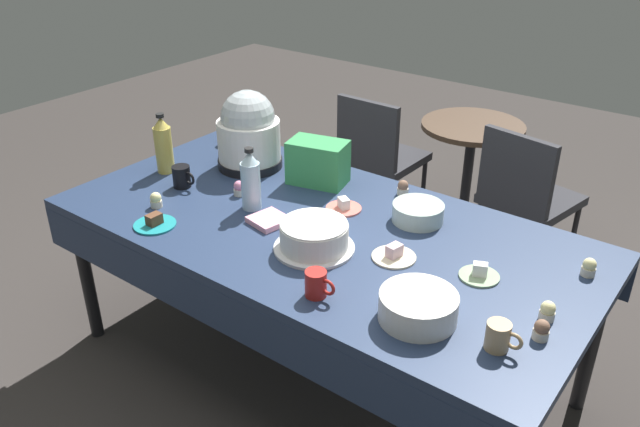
{
  "coord_description": "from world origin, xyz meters",
  "views": [
    {
      "loc": [
        1.38,
        -1.82,
        2.02
      ],
      "look_at": [
        0.0,
        0.0,
        0.8
      ],
      "focal_mm": 36.15,
      "sensor_mm": 36.0,
      "label": 1
    }
  ],
  "objects_px": {
    "coffee_mug_olive": "(230,136)",
    "dessert_plate_coral": "(343,207)",
    "maroon_chair_left": "(378,152)",
    "cupcake_lemon": "(541,330)",
    "cupcake_mint": "(156,200)",
    "dessert_plate_sage": "(479,274)",
    "cupcake_berry": "(589,267)",
    "cupcake_rose": "(240,188)",
    "coffee_mug_black": "(182,177)",
    "maroon_chair_right": "(525,192)",
    "glass_salad_bowl": "(418,213)",
    "dessert_plate_cream": "(394,255)",
    "frosted_layer_cake": "(314,237)",
    "coffee_mug_tan": "(499,336)",
    "soda_bottle_ginger_ale": "(163,145)",
    "ceramic_snack_bowl": "(418,307)",
    "coffee_mug_red": "(317,284)",
    "soda_bottle_water": "(251,181)",
    "potluck_table": "(320,238)",
    "dessert_plate_teal": "(155,223)",
    "cupcake_cocoa": "(548,311)",
    "slow_cooker": "(249,132)",
    "soda_carton": "(318,162)",
    "round_cafe_table": "(469,159)"
  },
  "relations": [
    {
      "from": "slow_cooker",
      "to": "round_cafe_table",
      "type": "height_order",
      "value": "slow_cooker"
    },
    {
      "from": "coffee_mug_olive",
      "to": "dessert_plate_coral",
      "type": "bearing_deg",
      "value": -15.49
    },
    {
      "from": "frosted_layer_cake",
      "to": "dessert_plate_coral",
      "type": "xyz_separation_m",
      "value": [
        -0.1,
        0.33,
        -0.04
      ]
    },
    {
      "from": "potluck_table",
      "to": "frosted_layer_cake",
      "type": "bearing_deg",
      "value": -59.46
    },
    {
      "from": "potluck_table",
      "to": "glass_salad_bowl",
      "type": "bearing_deg",
      "value": 41.56
    },
    {
      "from": "potluck_table",
      "to": "soda_carton",
      "type": "bearing_deg",
      "value": 128.45
    },
    {
      "from": "dessert_plate_cream",
      "to": "dessert_plate_teal",
      "type": "bearing_deg",
      "value": -157.6
    },
    {
      "from": "maroon_chair_left",
      "to": "cupcake_lemon",
      "type": "bearing_deg",
      "value": -44.3
    },
    {
      "from": "dessert_plate_sage",
      "to": "cupcake_berry",
      "type": "xyz_separation_m",
      "value": [
        0.3,
        0.25,
        0.02
      ]
    },
    {
      "from": "potluck_table",
      "to": "coffee_mug_tan",
      "type": "distance_m",
      "value": 0.94
    },
    {
      "from": "frosted_layer_cake",
      "to": "maroon_chair_left",
      "type": "height_order",
      "value": "frosted_layer_cake"
    },
    {
      "from": "slow_cooker",
      "to": "maroon_chair_right",
      "type": "bearing_deg",
      "value": 46.38
    },
    {
      "from": "frosted_layer_cake",
      "to": "coffee_mug_red",
      "type": "height_order",
      "value": "frosted_layer_cake"
    },
    {
      "from": "potluck_table",
      "to": "ceramic_snack_bowl",
      "type": "height_order",
      "value": "ceramic_snack_bowl"
    },
    {
      "from": "cupcake_rose",
      "to": "coffee_mug_black",
      "type": "distance_m",
      "value": 0.28
    },
    {
      "from": "potluck_table",
      "to": "cupcake_mint",
      "type": "height_order",
      "value": "cupcake_mint"
    },
    {
      "from": "maroon_chair_left",
      "to": "maroon_chair_right",
      "type": "bearing_deg",
      "value": 0.09
    },
    {
      "from": "soda_bottle_ginger_ale",
      "to": "maroon_chair_left",
      "type": "bearing_deg",
      "value": 75.42
    },
    {
      "from": "dessert_plate_sage",
      "to": "dessert_plate_cream",
      "type": "bearing_deg",
      "value": -166.8
    },
    {
      "from": "slow_cooker",
      "to": "coffee_mug_black",
      "type": "distance_m",
      "value": 0.39
    },
    {
      "from": "potluck_table",
      "to": "maroon_chair_right",
      "type": "distance_m",
      "value": 1.39
    },
    {
      "from": "soda_bottle_water",
      "to": "round_cafe_table",
      "type": "distance_m",
      "value": 1.67
    },
    {
      "from": "soda_bottle_ginger_ale",
      "to": "coffee_mug_olive",
      "type": "height_order",
      "value": "soda_bottle_ginger_ale"
    },
    {
      "from": "slow_cooker",
      "to": "coffee_mug_black",
      "type": "relative_size",
      "value": 3.05
    },
    {
      "from": "cupcake_mint",
      "to": "cupcake_lemon",
      "type": "bearing_deg",
      "value": 4.55
    },
    {
      "from": "cupcake_cocoa",
      "to": "dessert_plate_teal",
      "type": "bearing_deg",
      "value": -166.82
    },
    {
      "from": "glass_salad_bowl",
      "to": "dessert_plate_teal",
      "type": "relative_size",
      "value": 1.23
    },
    {
      "from": "soda_bottle_ginger_ale",
      "to": "coffee_mug_black",
      "type": "bearing_deg",
      "value": -19.85
    },
    {
      "from": "soda_bottle_water",
      "to": "coffee_mug_black",
      "type": "bearing_deg",
      "value": -174.58
    },
    {
      "from": "coffee_mug_tan",
      "to": "dessert_plate_teal",
      "type": "bearing_deg",
      "value": -175.25
    },
    {
      "from": "potluck_table",
      "to": "cupcake_lemon",
      "type": "relative_size",
      "value": 32.59
    },
    {
      "from": "cupcake_lemon",
      "to": "coffee_mug_tan",
      "type": "height_order",
      "value": "coffee_mug_tan"
    },
    {
      "from": "cupcake_mint",
      "to": "cupcake_cocoa",
      "type": "bearing_deg",
      "value": 8.31
    },
    {
      "from": "potluck_table",
      "to": "coffee_mug_red",
      "type": "distance_m",
      "value": 0.51
    },
    {
      "from": "cupcake_berry",
      "to": "soda_bottle_ginger_ale",
      "type": "xyz_separation_m",
      "value": [
        -1.88,
        -0.3,
        0.1
      ]
    },
    {
      "from": "slow_cooker",
      "to": "coffee_mug_red",
      "type": "distance_m",
      "value": 1.14
    },
    {
      "from": "cupcake_berry",
      "to": "maroon_chair_left",
      "type": "height_order",
      "value": "maroon_chair_left"
    },
    {
      "from": "ceramic_snack_bowl",
      "to": "coffee_mug_red",
      "type": "xyz_separation_m",
      "value": [
        -0.33,
        -0.09,
        0.0
      ]
    },
    {
      "from": "cupcake_cocoa",
      "to": "maroon_chair_left",
      "type": "xyz_separation_m",
      "value": [
        -1.51,
        1.38,
        -0.29
      ]
    },
    {
      "from": "cupcake_mint",
      "to": "dessert_plate_sage",
      "type": "bearing_deg",
      "value": 13.95
    },
    {
      "from": "cupcake_mint",
      "to": "soda_bottle_ginger_ale",
      "type": "relative_size",
      "value": 0.23
    },
    {
      "from": "dessert_plate_cream",
      "to": "cupcake_cocoa",
      "type": "distance_m",
      "value": 0.58
    },
    {
      "from": "coffee_mug_black",
      "to": "coffee_mug_olive",
      "type": "bearing_deg",
      "value": 111.52
    },
    {
      "from": "maroon_chair_left",
      "to": "soda_bottle_water",
      "type": "bearing_deg",
      "value": -80.47
    },
    {
      "from": "cupcake_cocoa",
      "to": "soda_bottle_ginger_ale",
      "type": "xyz_separation_m",
      "value": [
        -1.86,
        0.04,
        0.1
      ]
    },
    {
      "from": "dessert_plate_cream",
      "to": "cupcake_mint",
      "type": "bearing_deg",
      "value": -165.82
    },
    {
      "from": "cupcake_berry",
      "to": "glass_salad_bowl",
      "type": "bearing_deg",
      "value": -179.0
    },
    {
      "from": "frosted_layer_cake",
      "to": "glass_salad_bowl",
      "type": "bearing_deg",
      "value": 65.17
    },
    {
      "from": "coffee_mug_tan",
      "to": "cupcake_berry",
      "type": "bearing_deg",
      "value": 80.76
    },
    {
      "from": "glass_salad_bowl",
      "to": "coffee_mug_olive",
      "type": "xyz_separation_m",
      "value": [
        -1.21,
        0.15,
        0.0
      ]
    }
  ]
}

